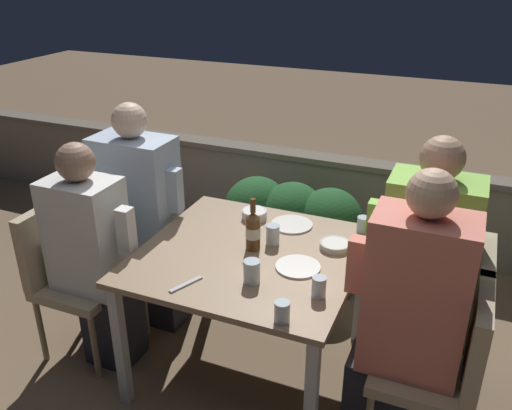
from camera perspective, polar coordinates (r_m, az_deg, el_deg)
ground_plane at (r=3.05m, az=-0.58°, el=-16.68°), size 16.00×16.00×0.00m
parapet_wall at (r=4.16m, az=8.16°, el=0.72°), size 9.00×0.18×0.66m
dining_table at (r=2.67m, az=-0.64°, el=-6.45°), size 1.04×1.02×0.71m
planter_hedge at (r=3.66m, az=3.74°, el=-2.07°), size 0.94×0.47×0.66m
chair_left_near at (r=3.07m, az=-19.23°, el=-6.10°), size 0.42×0.41×0.85m
person_white_polo at (r=2.90m, az=-16.63°, el=-5.22°), size 0.47×0.26×1.23m
chair_left_far at (r=3.31m, az=-14.27°, el=-3.02°), size 0.42×0.41×0.85m
person_blue_shirt at (r=3.14m, az=-11.76°, el=-1.32°), size 0.51×0.26×1.33m
chair_right_near at (r=2.44m, az=19.59°, el=-15.15°), size 0.42×0.41×0.85m
person_coral_top at (r=2.35m, az=15.47°, el=-11.47°), size 0.48×0.26×1.33m
chair_right_far at (r=2.73m, az=20.24°, el=-10.52°), size 0.42×0.41×0.85m
person_green_blouse at (r=2.64m, az=16.68°, el=-6.94°), size 0.49×0.26×1.35m
beer_bottle at (r=2.61m, az=-0.22°, el=-2.68°), size 0.07×0.07×0.27m
plate_0 at (r=2.89m, az=3.79°, el=-2.05°), size 0.22×0.22×0.01m
plate_1 at (r=2.52m, az=4.44°, el=-6.50°), size 0.21×0.21×0.01m
bowl_0 at (r=2.69m, az=8.31°, el=-4.16°), size 0.15×0.15×0.03m
bowl_1 at (r=2.95m, az=-0.17°, el=-0.92°), size 0.14×0.14×0.05m
glass_cup_0 at (r=2.86m, az=11.21°, el=-1.98°), size 0.06×0.06×0.08m
glass_cup_1 at (r=2.16m, az=2.76°, el=-11.16°), size 0.06×0.06×0.09m
glass_cup_2 at (r=2.31m, az=6.64°, el=-8.56°), size 0.06×0.06×0.09m
glass_cup_3 at (r=2.38m, az=-0.44°, el=-7.02°), size 0.07×0.07×0.11m
glass_cup_4 at (r=2.68m, az=1.78°, el=-3.14°), size 0.07×0.07×0.10m
fork_0 at (r=2.41m, az=-7.39°, el=-8.27°), size 0.09×0.16×0.01m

